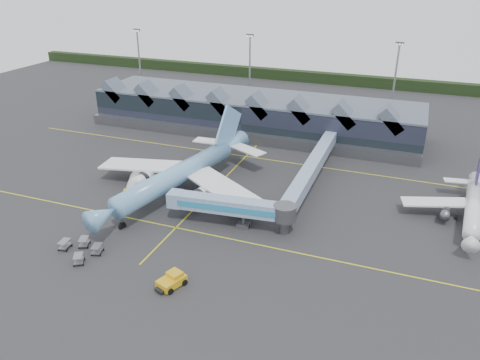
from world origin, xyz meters
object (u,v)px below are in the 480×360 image
at_px(fuel_truck, 134,187).
at_px(pushback_tug, 172,280).
at_px(main_airliner, 182,173).
at_px(jet_bridge, 238,208).
at_px(regional_jet, 473,207).

xyz_separation_m(fuel_truck, pushback_tug, (20.82, -22.68, -1.13)).
distance_m(main_airliner, jet_bridge, 17.95).
distance_m(jet_bridge, pushback_tug, 19.54).
bearing_deg(main_airliner, pushback_tug, -53.95).
height_order(main_airliner, jet_bridge, main_airliner).
xyz_separation_m(jet_bridge, fuel_truck, (-23.80, 3.60, -1.83)).
relative_size(jet_bridge, fuel_truck, 2.20).
bearing_deg(main_airliner, jet_bridge, -17.80).
distance_m(fuel_truck, pushback_tug, 30.81).
bearing_deg(regional_jet, pushback_tug, -134.37).
bearing_deg(regional_jet, main_airliner, -166.63).
bearing_deg(jet_bridge, pushback_tug, -104.96).
bearing_deg(main_airliner, fuel_truck, -135.65).
bearing_deg(jet_bridge, regional_jet, 17.41).
relative_size(regional_jet, jet_bridge, 1.18).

